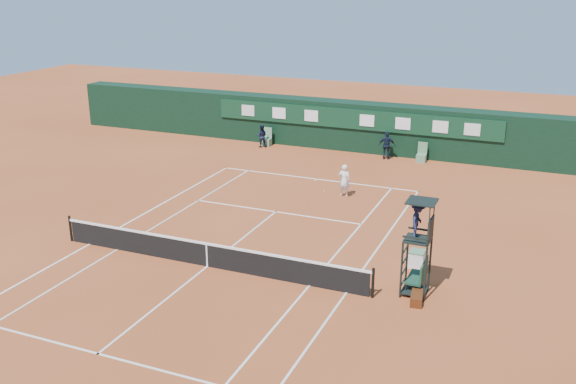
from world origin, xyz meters
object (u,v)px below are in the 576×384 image
object	(u,v)px
player	(344,181)
player_bench	(420,274)
cooler	(417,259)
tennis_net	(207,254)
umpire_chair	(418,228)

from	to	relation	value
player	player_bench	bearing A→B (deg)	123.23
cooler	tennis_net	bearing A→B (deg)	-157.44
tennis_net	cooler	distance (m)	7.88
tennis_net	cooler	world-z (taller)	tennis_net
tennis_net	umpire_chair	xyz separation A→B (m)	(7.65, 0.78, 1.95)
player	tennis_net	bearing A→B (deg)	77.47
tennis_net	player	size ratio (longest dim) A/B	7.78
umpire_chair	cooler	distance (m)	3.11
tennis_net	player_bench	distance (m)	7.82
cooler	player	bearing A→B (deg)	126.97
tennis_net	player	world-z (taller)	player
umpire_chair	player_bench	bearing A→B (deg)	77.55
tennis_net	player_bench	world-z (taller)	same
player_bench	player	distance (m)	10.16
cooler	player	xyz separation A→B (m)	(-5.03, 6.69, 0.50)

